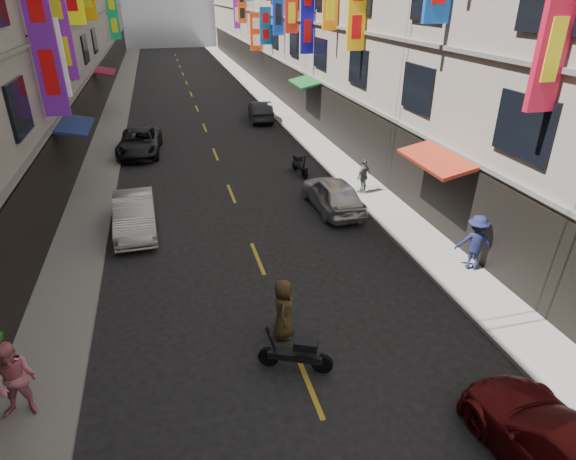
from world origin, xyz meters
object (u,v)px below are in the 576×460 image
car_left_mid (135,215)px  pedestrian_rfar (363,176)px  car_right_near (568,457)px  pedestrian_lfar (15,381)px  car_right_mid (333,194)px  car_right_far (261,111)px  pedestrian_crossing (283,309)px  scooter_crossing (297,354)px  pedestrian_rnear (476,242)px  car_left_far (140,142)px  scooter_far_right (300,165)px

car_left_mid → pedestrian_rfar: pedestrian_rfar is taller
car_right_near → pedestrian_lfar: 10.64m
car_left_mid → car_right_mid: size_ratio=1.02×
car_right_mid → car_right_far: bearing=-92.5°
car_right_near → pedestrian_crossing: bearing=-56.5°
scooter_crossing → car_right_mid: 9.57m
car_right_near → pedestrian_rnear: 7.55m
car_left_far → scooter_far_right: bearing=-30.5°
scooter_crossing → pedestrian_lfar: (-5.93, -0.00, 0.59)m
pedestrian_crossing → scooter_crossing: bearing=-160.8°
scooter_crossing → car_left_far: (-3.86, 18.57, 0.21)m
car_left_mid → pedestrian_crossing: (3.86, -7.37, 0.16)m
car_right_near → car_right_mid: bearing=-92.8°
pedestrian_rnear → car_right_near: bearing=95.5°
car_right_far → pedestrian_rnear: 21.65m
car_left_mid → car_right_near: 14.89m
scooter_crossing → car_left_mid: 9.46m
scooter_crossing → car_left_far: car_left_far is taller
scooter_crossing → pedestrian_crossing: size_ratio=1.00×
car_left_far → pedestrian_lfar: bearing=-91.9°
car_left_mid → car_left_far: (0.00, 9.95, -0.02)m
pedestrian_crossing → pedestrian_rfar: bearing=-14.6°
scooter_crossing → car_right_near: bearing=-111.0°
pedestrian_lfar → pedestrian_rnear: (12.57, 2.93, 0.01)m
car_right_far → car_left_mid: bearing=68.1°
scooter_far_right → pedestrian_crossing: 12.56m
pedestrian_rfar → car_left_far: bearing=-75.8°
car_left_mid → pedestrian_rfar: (9.62, 1.26, 0.20)m
car_right_mid → pedestrian_rfar: (1.83, 1.17, 0.19)m
car_right_far → pedestrian_crossing: 23.54m
car_left_mid → car_right_mid: car_right_mid is taller
car_right_far → pedestrian_rfar: (1.62, -14.55, 0.22)m
pedestrian_rfar → pedestrian_crossing: size_ratio=0.90×
car_right_near → pedestrian_crossing: (-3.90, 5.34, 0.18)m
car_right_near → pedestrian_lfar: size_ratio=2.51×
car_right_mid → pedestrian_lfar: 13.17m
car_left_mid → pedestrian_rfar: 9.71m
car_left_mid → car_right_near: size_ratio=0.91×
car_left_far → pedestrian_rfar: pedestrian_rfar is taller
scooter_far_right → pedestrian_rnear: 10.69m
car_left_far → car_left_mid: bearing=-85.6°
car_left_far → pedestrian_rnear: size_ratio=2.57×
car_left_mid → pedestrian_lfar: bearing=-105.4°
pedestrian_rfar → car_right_mid: bearing=-1.1°
car_right_mid → car_right_near: bearing=88.1°
pedestrian_rnear → car_left_mid: bearing=-1.6°
car_right_near → pedestrian_lfar: (-9.82, 4.08, 0.37)m
scooter_far_right → pedestrian_crossing: (-3.80, -11.96, 0.40)m
scooter_crossing → scooter_far_right: 13.75m
pedestrian_crossing → car_right_mid: bearing=-8.7°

